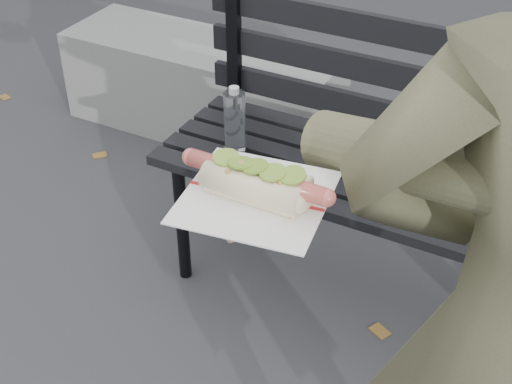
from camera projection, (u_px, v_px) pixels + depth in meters
park_bench at (415, 161)px, 2.03m from camera, size 1.50×0.44×0.88m
concrete_block at (203, 87)px, 3.08m from camera, size 1.20×0.40×0.40m
held_hotdog at (415, 181)px, 0.91m from camera, size 0.62×0.32×0.20m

